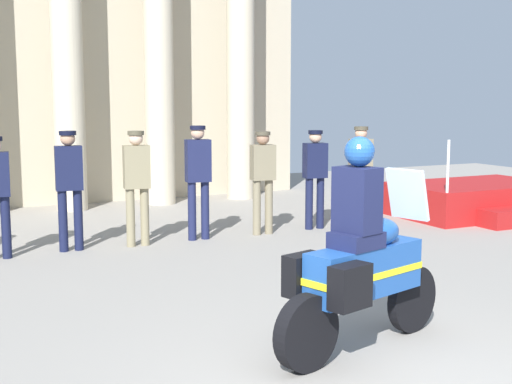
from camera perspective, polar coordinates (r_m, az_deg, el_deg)
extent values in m
cube|color=#B6AB91|center=(15.23, -15.95, 14.16)|extent=(10.73, 0.30, 8.01)
cylinder|color=beige|center=(14.28, -15.18, 11.80)|extent=(0.61, 0.61, 6.61)
cylinder|color=beige|center=(14.75, -7.96, 11.85)|extent=(0.61, 0.61, 6.61)
cylinder|color=beige|center=(15.44, -1.29, 11.74)|extent=(0.61, 0.61, 6.61)
cube|color=#A51919|center=(13.92, 17.31, -0.54)|extent=(2.97, 1.84, 0.61)
cylinder|color=silver|center=(12.28, 15.36, 2.02)|extent=(0.05, 0.05, 0.90)
cylinder|color=#141938|center=(10.31, -19.69, -2.72)|extent=(0.13, 0.13, 0.88)
cylinder|color=#141938|center=(10.50, -15.44, -2.30)|extent=(0.13, 0.13, 0.90)
cylinder|color=#141938|center=(10.55, -14.27, -2.22)|extent=(0.13, 0.13, 0.90)
cube|color=#141938|center=(10.42, -15.00, 1.90)|extent=(0.40, 0.27, 0.64)
sphere|color=tan|center=(10.39, -15.08, 4.23)|extent=(0.21, 0.21, 0.21)
cylinder|color=black|center=(10.38, -15.10, 4.66)|extent=(0.24, 0.24, 0.06)
cylinder|color=#847A5B|center=(10.63, -10.18, -2.08)|extent=(0.13, 0.13, 0.88)
cylinder|color=#847A5B|center=(10.69, -9.05, -1.99)|extent=(0.13, 0.13, 0.88)
cube|color=#847A5B|center=(10.56, -9.70, 2.03)|extent=(0.40, 0.27, 0.64)
sphere|color=beige|center=(10.52, -9.76, 4.33)|extent=(0.21, 0.21, 0.21)
cylinder|color=#4F4937|center=(10.52, -9.77, 4.76)|extent=(0.24, 0.24, 0.06)
cylinder|color=#191E42|center=(10.97, -5.23, -1.57)|extent=(0.13, 0.13, 0.92)
cylinder|color=#191E42|center=(11.05, -4.17, -1.49)|extent=(0.13, 0.13, 0.92)
cube|color=#191E42|center=(10.91, -4.74, 2.56)|extent=(0.40, 0.27, 0.66)
sphere|color=tan|center=(10.88, -4.77, 4.83)|extent=(0.21, 0.21, 0.21)
cylinder|color=black|center=(10.88, -4.77, 5.24)|extent=(0.24, 0.24, 0.06)
cylinder|color=#7A7056|center=(11.35, 0.06, -1.28)|extent=(0.13, 0.13, 0.90)
cylinder|color=#7A7056|center=(11.45, 1.05, -1.20)|extent=(0.13, 0.13, 0.90)
cube|color=#7A7056|center=(11.31, 0.56, 2.43)|extent=(0.40, 0.27, 0.57)
sphere|color=#997056|center=(11.28, 0.57, 4.40)|extent=(0.21, 0.21, 0.21)
cylinder|color=#494334|center=(11.27, 0.57, 4.80)|extent=(0.24, 0.24, 0.06)
cylinder|color=#141938|center=(11.86, 4.34, -0.96)|extent=(0.13, 0.13, 0.88)
cylinder|color=#141938|center=(11.98, 5.25, -0.89)|extent=(0.13, 0.13, 0.88)
cube|color=#141938|center=(11.83, 4.84, 2.58)|extent=(0.40, 0.27, 0.58)
sphere|color=tan|center=(11.80, 4.86, 4.50)|extent=(0.21, 0.21, 0.21)
cylinder|color=black|center=(11.80, 4.87, 4.88)|extent=(0.24, 0.24, 0.06)
cylinder|color=#7A7056|center=(12.39, 8.02, -0.68)|extent=(0.13, 0.13, 0.86)
cylinder|color=#7A7056|center=(12.52, 8.86, -0.61)|extent=(0.13, 0.13, 0.86)
cube|color=#7A7056|center=(12.37, 8.51, 2.81)|extent=(0.40, 0.27, 0.65)
sphere|color=tan|center=(12.34, 8.55, 4.79)|extent=(0.21, 0.21, 0.21)
cylinder|color=#494334|center=(12.34, 8.56, 5.15)|extent=(0.24, 0.24, 0.06)
cylinder|color=black|center=(6.91, 12.59, -8.49)|extent=(0.64, 0.27, 0.64)
cylinder|color=black|center=(5.84, 4.15, -11.37)|extent=(0.65, 0.31, 0.64)
cube|color=#1E4C99|center=(6.25, 8.82, -6.33)|extent=(1.28, 0.65, 0.44)
ellipsoid|color=#1E4C99|center=(6.29, 9.74, -3.26)|extent=(0.59, 0.45, 0.26)
cube|color=yellow|center=(6.25, 8.82, -6.51)|extent=(1.30, 0.66, 0.06)
cube|color=silver|center=(6.60, 12.22, -0.18)|extent=(0.26, 0.43, 0.47)
cube|color=black|center=(6.05, 3.88, -6.72)|extent=(0.40, 0.27, 0.36)
cube|color=black|center=(5.71, 7.66, -7.65)|extent=(0.40, 0.27, 0.36)
cube|color=#191E42|center=(6.09, 8.16, -3.88)|extent=(0.48, 0.44, 0.14)
cube|color=#191E42|center=(6.03, 8.22, -0.62)|extent=(0.35, 0.42, 0.56)
sphere|color=#1E4C99|center=(6.00, 8.42, 3.27)|extent=(0.26, 0.26, 0.26)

